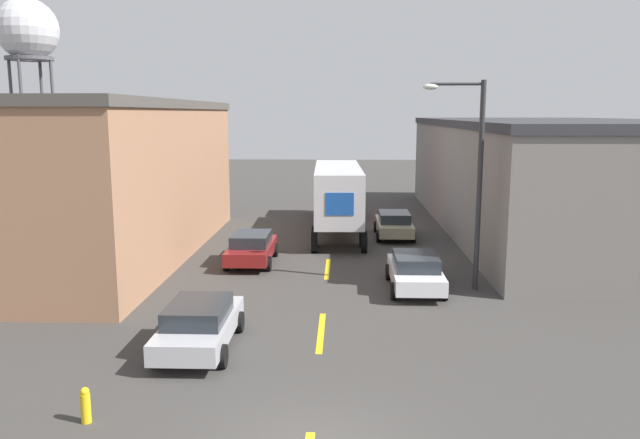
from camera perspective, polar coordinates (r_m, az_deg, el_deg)
road_centerline at (r=19.81m, az=0.09°, el=-10.24°), size 0.20×19.69×0.01m
warehouse_left at (r=31.91m, az=-20.79°, el=3.55°), size 10.49×20.35×7.36m
warehouse_right at (r=38.98m, az=20.79°, el=3.84°), size 13.21×29.28×6.39m
semi_truck at (r=35.85m, az=1.58°, el=2.64°), size 3.06×13.04×3.87m
parked_car_right_far at (r=34.47m, az=6.78°, el=-0.40°), size 2.06×4.52×1.41m
parked_car_left_far at (r=28.47m, az=-6.27°, el=-2.54°), size 2.06×4.52×1.41m
parked_car_left_near at (r=18.61m, az=-10.97°, el=-9.34°), size 2.06×4.52×1.41m
parked_car_right_mid at (r=24.44m, az=8.70°, el=-4.65°), size 2.06×4.52×1.41m
water_tower at (r=61.71m, az=-25.19°, el=15.21°), size 5.31×5.31×16.54m
street_lamp at (r=24.22m, az=13.81°, el=4.32°), size 2.33×0.32×7.97m
fire_hydrant at (r=15.24m, az=-20.65°, el=-15.59°), size 0.22×0.22×0.83m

